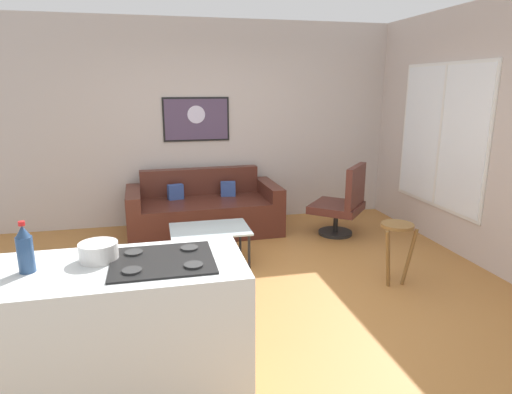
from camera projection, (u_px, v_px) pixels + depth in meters
name	position (u px, v px, depth m)	size (l,w,h in m)	color
ground	(248.00, 293.00, 4.24)	(6.40, 6.40, 0.04)	#AC7037
back_wall	(212.00, 124.00, 6.18)	(6.40, 0.05, 2.80)	#BDB2AD
right_wall	(479.00, 135.00, 4.76)	(0.05, 6.40, 2.80)	#C0B1A9
couch	(204.00, 212.00, 5.90)	(2.01, 0.98, 0.81)	#4B2219
coffee_table	(210.00, 231.00, 4.83)	(0.86, 0.59, 0.41)	silver
armchair	(343.00, 203.00, 5.73)	(0.88, 0.88, 0.94)	black
bar_stool	(396.00, 238.00, 4.30)	(0.36, 0.36, 0.63)	brown
kitchen_counter	(121.00, 335.00, 2.67)	(1.51, 0.71, 0.93)	white
soda_bottle	(25.00, 249.00, 2.44)	(0.09, 0.09, 0.30)	navy
mixing_bowl	(99.00, 252.00, 2.62)	(0.23, 0.23, 0.11)	silver
wall_painting	(196.00, 119.00, 6.08)	(0.91, 0.03, 0.60)	black
window	(441.00, 137.00, 5.33)	(0.03, 1.65, 1.74)	silver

